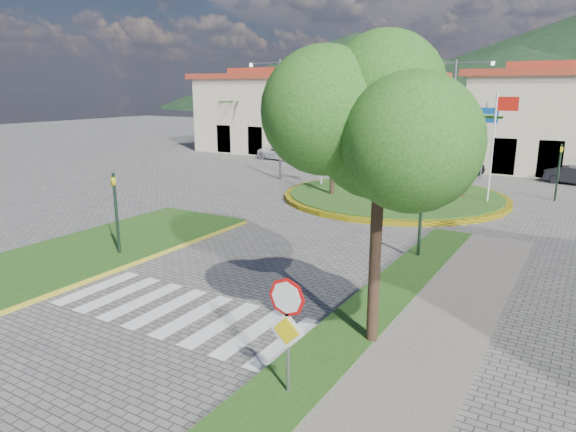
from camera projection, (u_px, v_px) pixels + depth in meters
The scene contains 21 objects.
ground at pixel (51, 377), 11.29m from camera, with size 160.00×160.00×0.00m, color #605D5B.
sidewalk_right at pixel (337, 413), 9.93m from camera, with size 4.00×28.00×0.15m, color gray.
verge_right at pixel (284, 393), 10.53m from camera, with size 1.60×28.00×0.18m, color #1F4513.
median_left at pixel (86, 253), 19.51m from camera, with size 5.00×14.00×0.18m, color #1F4513.
crosswalk at pixel (177, 311), 14.62m from camera, with size 8.00×3.00×0.01m, color silver.
roundabout_island at pixel (394, 195), 29.53m from camera, with size 12.70×12.70×6.00m.
stop_sign at pixel (287, 319), 10.04m from camera, with size 0.80×0.11×2.65m.
deciduous_tree at pixel (380, 134), 11.44m from camera, with size 3.60×3.60×6.80m.
traffic_light_left at pixel (116, 207), 18.83m from camera, with size 0.15×0.18×3.20m.
traffic_light_right at pixel (421, 209), 18.54m from camera, with size 0.15×0.18×3.20m.
traffic_light_far at pixel (559, 167), 28.42m from camera, with size 0.18×0.15×3.20m.
direction_sign_west at pixel (413, 126), 37.17m from camera, with size 1.60×0.14×5.20m.
direction_sign_east at pixel (485, 128), 34.67m from camera, with size 1.60×0.14×5.20m.
street_lamp_centre at pixel (452, 114), 34.63m from camera, with size 4.80×0.16×8.00m.
street_lamp_west at pixel (280, 114), 34.65m from camera, with size 4.80×0.16×8.00m.
building_left at pixel (313, 112), 48.93m from camera, with size 23.32×9.54×8.05m.
hill_far_west at pixel (355, 71), 152.48m from camera, with size 140.00×140.00×22.00m, color black.
hill_near_back at pixel (511, 80), 122.38m from camera, with size 110.00×110.00×16.00m, color black.
white_van at pixel (281, 153), 45.27m from camera, with size 1.99×4.32×1.20m, color silver.
car_dark_a at pixel (457, 164), 38.03m from camera, with size 1.61×4.00×1.36m, color black.
car_dark_b at pixel (575, 176), 33.61m from camera, with size 1.26×3.60×1.19m, color black.
Camera 1 is at (9.68, -5.95, 6.19)m, focal length 32.00 mm.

